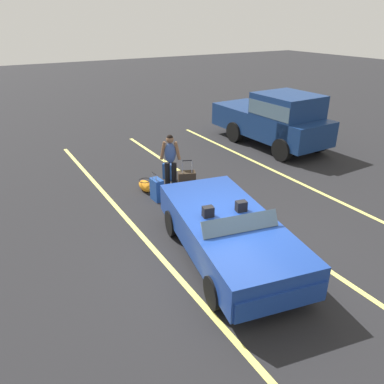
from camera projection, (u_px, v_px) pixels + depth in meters
The scene contains 11 objects.
ground_plane at pixel (227, 257), 7.92m from camera, with size 80.00×80.00×0.00m, color black.
lot_line_near at pixel (177, 275), 7.36m from camera, with size 18.00×0.12×0.01m, color #EAE066.
lot_line_mid at pixel (280, 238), 8.60m from camera, with size 18.00×0.12×0.01m, color #EAE066.
lot_line_far at pixel (357, 210), 9.85m from camera, with size 18.00×0.12×0.01m, color #EAE066.
convertible_car at pixel (232, 238), 7.49m from camera, with size 4.39×2.52×1.24m.
suitcase_large_black at pixel (187, 184), 10.45m from camera, with size 0.44×0.55×1.12m.
suitcase_medium_bright at pixel (157, 190), 10.27m from camera, with size 0.41×0.26×0.82m.
suitcase_small_carryon at pixel (169, 171), 11.64m from camera, with size 0.39×0.34×0.72m.
duffel_bag at pixel (146, 186), 10.87m from camera, with size 0.66×0.39×0.34m.
traveler_person at pixel (170, 159), 10.66m from camera, with size 0.41×0.55×1.65m.
parked_pickup_truck_near at pixel (277, 119), 14.20m from camera, with size 5.05×2.18×2.10m.
Camera 1 is at (5.29, -3.99, 4.60)m, focal length 35.03 mm.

